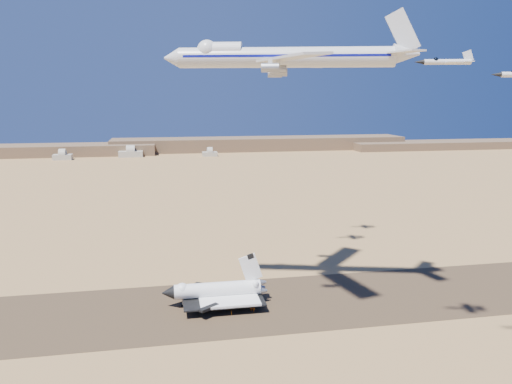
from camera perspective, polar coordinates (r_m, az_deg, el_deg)
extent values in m
plane|color=#A58349|center=(185.06, -3.45, -12.97)|extent=(1200.00, 1200.00, 0.00)
cube|color=#493724|center=(185.05, -3.45, -12.96)|extent=(600.00, 50.00, 0.06)
cube|color=brown|center=(719.62, -26.82, 4.20)|extent=(380.00, 60.00, 14.00)
cube|color=brown|center=(725.04, 0.52, 5.55)|extent=(420.00, 60.00, 18.00)
cube|color=brown|center=(801.14, 21.10, 5.07)|extent=(300.00, 60.00, 11.00)
cube|color=#A9A596|center=(653.13, -21.22, 3.74)|extent=(22.00, 14.00, 6.50)
cube|color=#A9A596|center=(658.19, -14.11, 4.24)|extent=(30.00, 15.00, 7.50)
cube|color=#A9A596|center=(650.04, -5.31, 4.35)|extent=(19.00, 12.50, 5.50)
cylinder|color=white|center=(185.13, -4.50, -11.04)|extent=(30.72, 5.45, 5.37)
cone|color=black|center=(184.31, -10.01, -11.28)|extent=(4.33, 5.11, 5.10)
sphere|color=white|center=(184.09, -8.44, -11.00)|extent=(4.99, 4.99, 4.99)
cube|color=white|center=(186.36, -3.29, -11.60)|extent=(21.16, 23.08, 0.86)
cube|color=black|center=(186.32, -3.89, -11.76)|extent=(28.84, 23.10, 0.48)
cube|color=white|center=(184.11, -0.63, -8.64)|extent=(8.90, 0.69, 11.05)
cylinder|color=gray|center=(185.99, -8.40, -12.43)|extent=(0.35, 0.35, 3.07)
cylinder|color=black|center=(186.38, -8.39, -12.71)|extent=(1.06, 0.43, 1.06)
cylinder|color=gray|center=(182.99, -2.48, -12.72)|extent=(0.35, 0.35, 3.07)
cylinder|color=black|center=(183.40, -2.48, -13.00)|extent=(1.06, 0.43, 1.06)
cylinder|color=gray|center=(191.76, -2.89, -11.59)|extent=(0.35, 0.35, 3.07)
cylinder|color=black|center=(192.14, -2.89, -11.87)|extent=(1.06, 0.43, 1.06)
cylinder|color=silver|center=(175.93, 3.39, 15.11)|extent=(72.45, 25.64, 6.89)
cone|color=silver|center=(180.94, -9.58, 14.86)|extent=(6.98, 8.05, 6.89)
sphere|color=silver|center=(178.65, -5.60, 15.81)|extent=(7.10, 7.10, 7.10)
cube|color=silver|center=(158.64, 4.08, 15.11)|extent=(16.68, 33.63, 0.75)
cube|color=silver|center=(192.98, 4.14, 14.32)|extent=(29.11, 30.20, 0.75)
cube|color=silver|center=(172.72, 16.79, 15.13)|extent=(8.77, 12.96, 0.54)
cube|color=silver|center=(186.38, 15.85, 14.82)|extent=(12.56, 12.55, 0.54)
cube|color=silver|center=(180.25, 16.42, 17.18)|extent=(12.04, 3.91, 15.38)
cylinder|color=gray|center=(166.02, 2.55, 13.82)|extent=(5.92, 4.10, 2.80)
cylinder|color=gray|center=(156.45, 1.62, 14.01)|extent=(5.92, 4.10, 2.80)
cylinder|color=gray|center=(185.36, 2.75, 13.49)|extent=(5.92, 4.10, 2.80)
cylinder|color=gray|center=(195.10, 2.18, 13.35)|extent=(5.92, 4.10, 2.80)
imported|color=orange|center=(178.09, -2.83, -13.65)|extent=(0.43, 0.60, 1.57)
imported|color=orange|center=(181.20, -0.53, -13.15)|extent=(0.77, 0.99, 1.79)
imported|color=orange|center=(180.09, -0.25, -13.29)|extent=(1.23, 0.91, 1.88)
cylinder|color=silver|center=(143.89, 21.02, 13.71)|extent=(12.07, 4.12, 1.41)
cone|color=black|center=(141.82, 18.16, 13.94)|extent=(2.84, 1.87, 1.31)
sphere|color=black|center=(143.02, 19.85, 14.01)|extent=(1.41, 1.41, 1.41)
cube|color=silver|center=(144.19, 21.41, 13.60)|extent=(5.26, 8.64, 0.25)
cube|color=silver|center=(145.51, 22.95, 13.54)|extent=(3.30, 5.40, 0.20)
cube|color=silver|center=(145.68, 23.07, 14.08)|extent=(3.02, 0.94, 3.40)
cone|color=black|center=(133.92, 25.78, 11.99)|extent=(2.60, 1.75, 1.19)
cylinder|color=silver|center=(227.10, 6.42, 14.39)|extent=(12.50, 2.86, 1.45)
cone|color=black|center=(225.88, 4.50, 14.44)|extent=(2.83, 1.64, 1.34)
sphere|color=black|center=(226.60, 5.63, 14.55)|extent=(1.45, 1.45, 1.45)
cube|color=silver|center=(227.28, 6.68, 14.33)|extent=(4.54, 8.64, 0.26)
cube|color=silver|center=(228.09, 7.74, 14.35)|extent=(2.85, 5.40, 0.21)
cube|color=silver|center=(228.23, 7.80, 14.71)|extent=(3.14, 0.61, 3.50)
cylinder|color=silver|center=(249.83, 8.36, 14.70)|extent=(11.73, 3.34, 1.36)
cone|color=black|center=(248.84, 6.71, 14.75)|extent=(2.71, 1.68, 1.26)
sphere|color=black|center=(249.43, 7.68, 14.83)|extent=(1.36, 1.36, 1.36)
cube|color=silver|center=(249.97, 8.58, 14.65)|extent=(4.69, 8.25, 0.24)
cube|color=silver|center=(250.63, 9.49, 14.65)|extent=(2.94, 5.16, 0.19)
cube|color=silver|center=(250.76, 9.55, 14.96)|extent=(2.94, 0.74, 3.29)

